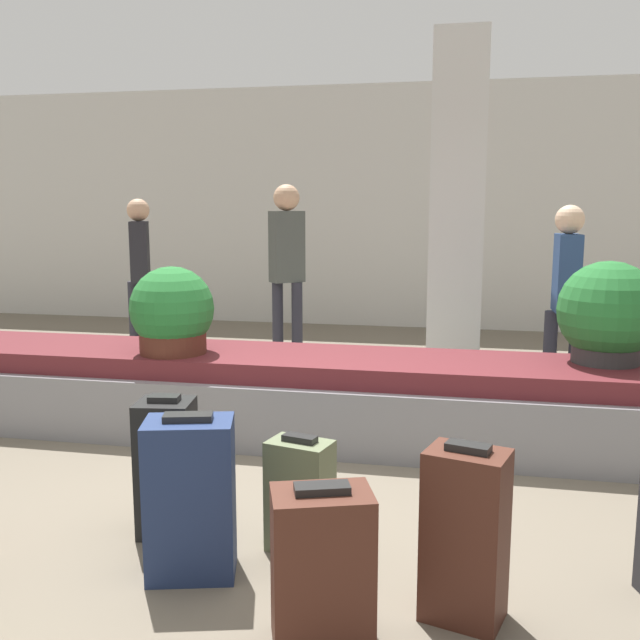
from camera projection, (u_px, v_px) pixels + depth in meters
ground_plane at (263, 525)px, 3.69m from camera, size 18.00×18.00×0.00m
back_wall at (392, 208)px, 9.47m from camera, size 18.00×0.06×3.20m
carousel at (320, 397)px, 5.07m from camera, size 6.99×0.98×0.60m
pillar at (457, 209)px, 6.67m from camera, size 0.49×0.49×3.20m
suitcase_0 at (190, 498)px, 3.16m from camera, size 0.44×0.35×0.75m
suitcase_1 at (167, 467)px, 3.57m from camera, size 0.30×0.29×0.72m
suitcase_3 at (322, 568)px, 2.66m from camera, size 0.43×0.36×0.63m
suitcase_7 at (300, 495)px, 3.40m from camera, size 0.33×0.26×0.57m
suitcase_8 at (465, 535)px, 2.82m from camera, size 0.36×0.31×0.73m
potted_plant_0 at (608, 315)px, 4.73m from camera, size 0.66×0.66×0.68m
potted_plant_1 at (172, 313)px, 5.05m from camera, size 0.60×0.60×0.62m
traveler_0 at (287, 258)px, 7.04m from camera, size 0.36×0.34×1.84m
traveler_1 at (566, 288)px, 5.73m from camera, size 0.31×0.33×1.64m
traveler_2 at (140, 263)px, 7.65m from camera, size 0.31×0.36×1.70m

